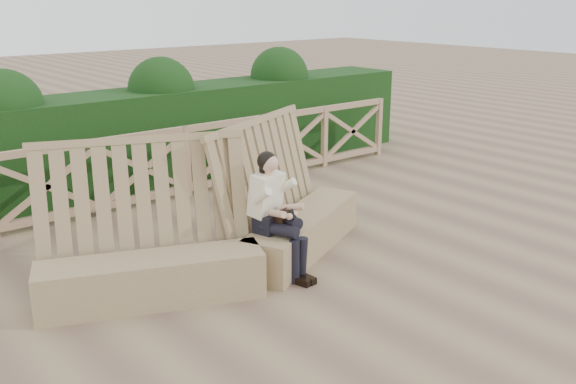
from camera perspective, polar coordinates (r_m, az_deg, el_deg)
ground at (r=7.03m, az=0.91°, el=-8.06°), size 60.00×60.00×0.00m
bench at (r=7.17m, az=-5.16°, el=-4.10°), size 4.31×1.63×1.61m
woman at (r=7.00m, az=-1.17°, el=-1.50°), size 0.46×0.84×1.39m
guardrail at (r=9.63m, az=-12.67°, el=2.02°), size 10.10×0.09×1.10m
hedge at (r=10.64m, az=-15.70°, el=4.31°), size 12.00×1.20×1.50m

